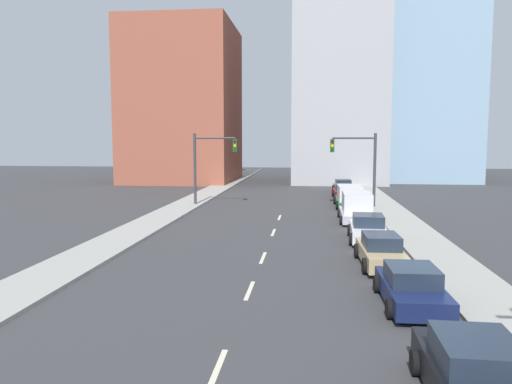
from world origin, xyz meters
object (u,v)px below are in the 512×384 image
(sedan_white, at_px, (368,229))
(traffic_signal_right, at_px, (362,160))
(box_truck_silver, at_px, (357,208))
(sedan_brown, at_px, (343,187))
(sedan_tan, at_px, (381,251))
(sedan_navy, at_px, (412,287))
(traffic_signal_left, at_px, (207,160))
(sedan_red, at_px, (343,192))
(sedan_black, at_px, (476,378))
(box_truck_green, at_px, (350,197))

(sedan_white, bearing_deg, traffic_signal_right, 88.29)
(box_truck_silver, distance_m, sedan_brown, 19.28)
(sedan_white, xyz_separation_m, sedan_brown, (0.23, 26.04, -0.03))
(sedan_white, bearing_deg, sedan_tan, -88.18)
(sedan_navy, relative_size, box_truck_silver, 0.84)
(sedan_navy, height_order, sedan_white, sedan_white)
(traffic_signal_left, bearing_deg, sedan_red, 29.64)
(sedan_tan, xyz_separation_m, sedan_brown, (0.27, 31.69, -0.01))
(sedan_black, xyz_separation_m, box_truck_silver, (-0.33, 24.52, 0.27))
(sedan_black, xyz_separation_m, box_truck_green, (-0.24, 32.04, 0.20))
(box_truck_green, xyz_separation_m, sedan_red, (-0.11, 6.59, -0.25))
(sedan_brown, bearing_deg, traffic_signal_right, -88.08)
(sedan_black, xyz_separation_m, sedan_brown, (-0.06, 43.79, -0.04))
(sedan_navy, relative_size, sedan_red, 1.06)
(box_truck_silver, bearing_deg, sedan_white, -89.08)
(sedan_red, distance_m, sedan_brown, 5.17)
(sedan_black, bearing_deg, sedan_red, 91.58)
(box_truck_silver, bearing_deg, sedan_red, 90.64)
(sedan_navy, xyz_separation_m, box_truck_silver, (-0.30, 17.82, 0.33))
(sedan_white, height_order, sedan_red, sedan_white)
(sedan_brown, bearing_deg, sedan_tan, -92.15)
(traffic_signal_left, xyz_separation_m, box_truck_silver, (12.14, -7.22, -3.04))
(sedan_navy, xyz_separation_m, sedan_brown, (-0.03, 37.10, 0.02))
(traffic_signal_right, xyz_separation_m, sedan_navy, (-0.73, -25.04, -3.37))
(sedan_red, bearing_deg, box_truck_silver, -90.80)
(sedan_black, relative_size, sedan_tan, 0.98)
(box_truck_green, bearing_deg, traffic_signal_right, -18.67)
(sedan_tan, bearing_deg, sedan_white, 87.87)
(sedan_tan, xyz_separation_m, sedan_white, (0.05, 5.65, 0.02))
(sedan_brown, bearing_deg, sedan_red, -94.94)
(box_truck_silver, bearing_deg, traffic_signal_left, 149.83)
(traffic_signal_left, distance_m, sedan_white, 18.84)
(traffic_signal_right, height_order, sedan_brown, traffic_signal_right)
(sedan_red, bearing_deg, sedan_black, -90.37)
(traffic_signal_left, xyz_separation_m, traffic_signal_right, (13.17, 0.00, 0.00))
(traffic_signal_right, xyz_separation_m, sedan_red, (-1.05, 6.89, -3.36))
(traffic_signal_right, xyz_separation_m, box_truck_silver, (-1.03, -7.22, -3.04))
(traffic_signal_left, distance_m, sedan_brown, 17.63)
(sedan_tan, distance_m, box_truck_silver, 12.42)
(sedan_white, height_order, sedan_brown, sedan_white)
(sedan_white, xyz_separation_m, box_truck_green, (0.04, 14.29, 0.20))
(sedan_red, bearing_deg, sedan_brown, 85.82)
(sedan_black, height_order, sedan_brown, sedan_black)
(sedan_navy, height_order, box_truck_silver, box_truck_silver)
(box_truck_silver, bearing_deg, sedan_navy, -88.49)
(sedan_brown, bearing_deg, sedan_navy, -91.61)
(sedan_black, distance_m, box_truck_green, 32.05)
(sedan_tan, relative_size, sedan_red, 1.11)
(box_truck_green, bearing_deg, traffic_signal_left, -179.06)
(sedan_white, bearing_deg, sedan_brown, 91.81)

